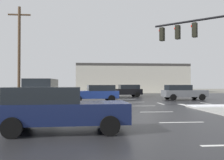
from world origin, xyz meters
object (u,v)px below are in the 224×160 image
Objects in this scene: sedan_blue at (96,93)px; sedan_black at (125,90)px; sedan_navy at (59,108)px; sedan_grey at (183,92)px; utility_pole_far at (19,52)px; traffic_signal_mast at (205,43)px; suv_silver at (42,93)px.

sedan_black is at bearing -122.87° from sedan_blue.
sedan_navy is 1.01× the size of sedan_grey.
sedan_black is at bearing 26.63° from utility_pole_far.
utility_pole_far is (-14.50, 10.10, 0.57)m from traffic_signal_mast.
sedan_grey is 17.34m from utility_pole_far.
traffic_signal_mast reaches higher than sedan_black.
sedan_navy is 19.54m from sedan_grey.
traffic_signal_mast is 1.35× the size of sedan_grey.
sedan_black is 15.84m from suv_silver.
sedan_navy is 0.48× the size of utility_pole_far.
sedan_blue is 1.02× the size of sedan_navy.
sedan_grey is (13.08, 7.71, -0.24)m from suv_silver.
sedan_navy is 23.01m from sedan_black.
traffic_signal_mast is 0.65× the size of utility_pole_far.
sedan_black is 8.00m from sedan_grey.
sedan_blue is (-6.85, 8.00, -3.53)m from traffic_signal_mast.
traffic_signal_mast is 1.33× the size of sedan_black.
sedan_black is 0.95× the size of suv_silver.
suv_silver reaches higher than sedan_navy.
traffic_signal_mast is 17.68m from utility_pole_far.
traffic_signal_mast is at bearing -104.05° from sedan_grey.
sedan_blue is 1.03× the size of sedan_grey.
sedan_blue is at bearing 59.06° from sedan_black.
utility_pole_far reaches higher than suv_silver.
sedan_blue and sedan_grey have the same top height.
suv_silver is (-3.88, -5.83, 0.24)m from sedan_blue.
sedan_navy is 0.99× the size of sedan_black.
sedan_grey is at bearing 54.37° from sedan_navy.
sedan_black is at bearing -38.07° from traffic_signal_mast.
sedan_blue is at bearing -7.76° from traffic_signal_mast.
traffic_signal_mast is at bearing 95.91° from sedan_black.
suv_silver is at bearing 30.25° from traffic_signal_mast.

